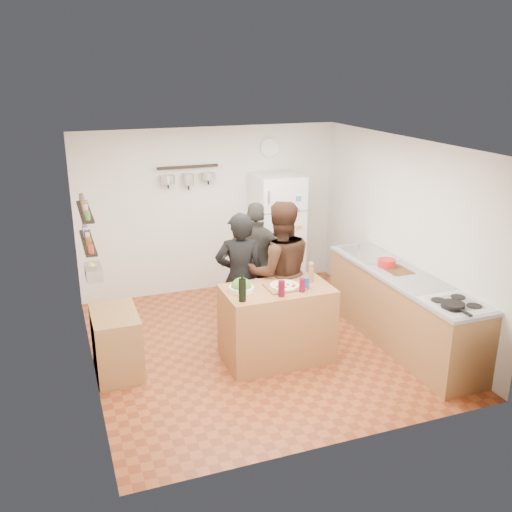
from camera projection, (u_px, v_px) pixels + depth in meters
name	position (u px, v px, depth m)	size (l,w,h in m)	color
room_shell	(248.00, 242.00, 7.12)	(4.20, 4.20, 4.20)	brown
prep_island	(277.00, 324.00, 6.70)	(1.25, 0.72, 0.91)	#9F6A3A
pizza_board	(284.00, 287.00, 6.56)	(0.42, 0.34, 0.02)	brown
pizza	(284.00, 285.00, 6.56)	(0.34, 0.34, 0.02)	beige
salad_bowl	(241.00, 289.00, 6.46)	(0.28, 0.28, 0.06)	white
wine_bottle	(242.00, 290.00, 6.16)	(0.08, 0.08, 0.25)	black
wine_glass_near	(281.00, 289.00, 6.30)	(0.07, 0.07, 0.18)	#51071E
wine_glass_far	(302.00, 285.00, 6.43)	(0.07, 0.07, 0.16)	maroon
pepper_mill	(311.00, 274.00, 6.72)	(0.06, 0.06, 0.20)	#8D5F3B
salt_canister	(306.00, 283.00, 6.53)	(0.08, 0.08, 0.14)	navy
person_left	(240.00, 278.00, 7.04)	(0.61, 0.40, 1.68)	black
person_center	(280.00, 272.00, 7.07)	(0.88, 0.68, 1.81)	black
person_back	(257.00, 263.00, 7.63)	(0.97, 0.40, 1.66)	#2E2C29
counter_run	(402.00, 310.00, 7.10)	(0.63, 2.63, 0.90)	#9E7042
stove_top	(456.00, 304.00, 6.11)	(0.60, 0.62, 0.02)	white
skillet	(453.00, 305.00, 6.01)	(0.25, 0.25, 0.05)	black
sink	(369.00, 254.00, 7.71)	(0.50, 0.80, 0.03)	silver
cutting_board	(397.00, 271.00, 7.10)	(0.30, 0.40, 0.02)	olive
red_bowl	(387.00, 263.00, 7.22)	(0.22, 0.22, 0.09)	red
fridge	(277.00, 233.00, 8.76)	(0.70, 0.68, 1.80)	white
wall_clock	(270.00, 148.00, 8.65)	(0.30, 0.30, 0.03)	silver
spice_shelf_lower	(88.00, 242.00, 6.25)	(0.12, 1.00, 0.03)	black
spice_shelf_upper	(85.00, 211.00, 6.13)	(0.12, 1.00, 0.03)	black
produce_basket	(94.00, 272.00, 6.37)	(0.18, 0.35, 0.14)	silver
side_table	(116.00, 342.00, 6.45)	(0.50, 0.80, 0.73)	#9F7842
pot_rack	(188.00, 167.00, 8.22)	(0.90, 0.04, 0.04)	black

